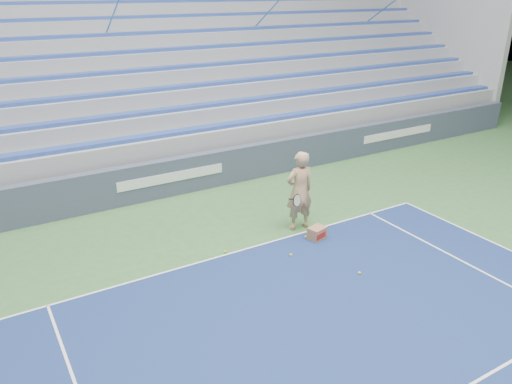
{
  "coord_description": "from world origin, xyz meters",
  "views": [
    {
      "loc": [
        -4.77,
        2.98,
        5.65
      ],
      "look_at": [
        0.82,
        12.38,
        1.15
      ],
      "focal_mm": 35.0,
      "sensor_mm": 36.0,
      "label": 1
    }
  ],
  "objects": [
    {
      "name": "ball_box",
      "position": [
        1.99,
        11.46,
        0.15
      ],
      "size": [
        0.48,
        0.41,
        0.31
      ],
      "color": "#996B4A",
      "rests_on": "ground"
    },
    {
      "name": "tennis_player",
      "position": [
        1.95,
        12.19,
        1.01
      ],
      "size": [
        0.99,
        0.88,
        2.03
      ],
      "color": "tan",
      "rests_on": "ground"
    },
    {
      "name": "tennis_ball_3",
      "position": [
        -0.24,
        11.98,
        0.03
      ],
      "size": [
        0.07,
        0.07,
        0.07
      ],
      "primitive_type": "sphere",
      "color": "#CADC2D",
      "rests_on": "ground"
    },
    {
      "name": "tennis_ball_0",
      "position": [
        1.79,
        11.64,
        0.03
      ],
      "size": [
        0.07,
        0.07,
        0.07
      ],
      "primitive_type": "sphere",
      "color": "#CADC2D",
      "rests_on": "ground"
    },
    {
      "name": "bleachers",
      "position": [
        0.0,
        21.6,
        2.36
      ],
      "size": [
        31.0,
        9.15,
        7.3
      ],
      "color": "#919499",
      "rests_on": "ground"
    },
    {
      "name": "sponsor_barrier",
      "position": [
        0.0,
        15.88,
        0.55
      ],
      "size": [
        30.0,
        0.32,
        1.1
      ],
      "color": "#3A4459",
      "rests_on": "ground"
    },
    {
      "name": "tennis_ball_1",
      "position": [
        1.78,
        9.7,
        0.03
      ],
      "size": [
        0.07,
        0.07,
        0.07
      ],
      "primitive_type": "sphere",
      "color": "#CADC2D",
      "rests_on": "ground"
    },
    {
      "name": "tennis_ball_2",
      "position": [
        0.97,
        11.09,
        0.03
      ],
      "size": [
        0.07,
        0.07,
        0.07
      ],
      "primitive_type": "sphere",
      "color": "#CADC2D",
      "rests_on": "ground"
    }
  ]
}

